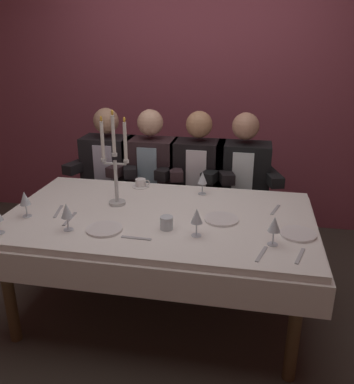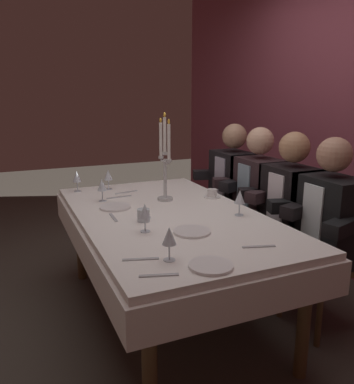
% 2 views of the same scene
% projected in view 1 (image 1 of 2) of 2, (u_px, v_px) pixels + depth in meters
% --- Properties ---
extents(ground_plane, '(12.00, 12.00, 0.00)m').
position_uv_depth(ground_plane, '(161.00, 312.00, 2.80)').
color(ground_plane, '#413A32').
extents(back_wall, '(6.00, 0.12, 2.70)m').
position_uv_depth(back_wall, '(198.00, 85.00, 3.84)').
color(back_wall, '#8E3E4D').
rests_on(back_wall, ground_plane).
extents(dining_table, '(1.94, 1.14, 0.74)m').
position_uv_depth(dining_table, '(159.00, 231.00, 2.58)').
color(dining_table, white).
rests_on(dining_table, ground_plane).
extents(candelabra, '(0.19, 0.11, 0.62)m').
position_uv_depth(candelabra, '(115.00, 167.00, 2.60)').
color(candelabra, silver).
rests_on(candelabra, dining_table).
extents(dinner_plate_0, '(0.20, 0.20, 0.01)m').
position_uv_depth(dinner_plate_0, '(298.00, 234.00, 2.27)').
color(dinner_plate_0, white).
rests_on(dinner_plate_0, dining_table).
extents(dinner_plate_1, '(0.21, 0.21, 0.01)m').
position_uv_depth(dinner_plate_1, '(104.00, 229.00, 2.32)').
color(dinner_plate_1, white).
rests_on(dinner_plate_1, dining_table).
extents(dinner_plate_2, '(0.21, 0.21, 0.01)m').
position_uv_depth(dinner_plate_2, '(221.00, 219.00, 2.45)').
color(dinner_plate_2, white).
rests_on(dinner_plate_2, dining_table).
extents(wine_glass_0, '(0.07, 0.07, 0.16)m').
position_uv_depth(wine_glass_0, '(25.00, 199.00, 2.47)').
color(wine_glass_0, silver).
rests_on(wine_glass_0, dining_table).
extents(wine_glass_1, '(0.07, 0.07, 0.16)m').
position_uv_depth(wine_glass_1, '(197.00, 217.00, 2.22)').
color(wine_glass_1, silver).
rests_on(wine_glass_1, dining_table).
extents(wine_glass_2, '(0.07, 0.07, 0.16)m').
position_uv_depth(wine_glass_2, '(274.00, 225.00, 2.12)').
color(wine_glass_2, silver).
rests_on(wine_glass_2, dining_table).
extents(wine_glass_3, '(0.07, 0.07, 0.16)m').
position_uv_depth(wine_glass_3, '(67.00, 212.00, 2.29)').
color(wine_glass_3, silver).
rests_on(wine_glass_3, dining_table).
extents(wine_glass_5, '(0.07, 0.07, 0.16)m').
position_uv_depth(wine_glass_5, '(202.00, 178.00, 2.82)').
color(wine_glass_5, silver).
rests_on(wine_glass_5, dining_table).
extents(water_tumbler_0, '(0.07, 0.07, 0.08)m').
position_uv_depth(water_tumbler_0, '(167.00, 223.00, 2.33)').
color(water_tumbler_0, silver).
rests_on(water_tumbler_0, dining_table).
extents(coffee_cup_0, '(0.13, 0.12, 0.06)m').
position_uv_depth(coffee_cup_0, '(141.00, 183.00, 2.99)').
color(coffee_cup_0, white).
rests_on(coffee_cup_0, dining_table).
extents(fork_0, '(0.17, 0.02, 0.01)m').
position_uv_depth(fork_0, '(136.00, 238.00, 2.23)').
color(fork_0, '#B7B7BC').
rests_on(fork_0, dining_table).
extents(spoon_1, '(0.07, 0.17, 0.01)m').
position_uv_depth(spoon_1, '(300.00, 256.00, 2.05)').
color(spoon_1, '#B7B7BC').
rests_on(spoon_1, dining_table).
extents(knife_2, '(0.06, 0.19, 0.01)m').
position_uv_depth(knife_2, '(58.00, 211.00, 2.57)').
color(knife_2, '#B7B7BC').
rests_on(knife_2, dining_table).
extents(spoon_3, '(0.07, 0.17, 0.01)m').
position_uv_depth(spoon_3, '(275.00, 210.00, 2.59)').
color(spoon_3, '#B7B7BC').
rests_on(spoon_3, dining_table).
extents(spoon_4, '(0.07, 0.17, 0.01)m').
position_uv_depth(spoon_4, '(261.00, 254.00, 2.06)').
color(spoon_4, '#B7B7BC').
rests_on(spoon_4, dining_table).
extents(knife_5, '(0.03, 0.19, 0.01)m').
position_uv_depth(knife_5, '(70.00, 219.00, 2.46)').
color(knife_5, '#B7B7BC').
rests_on(knife_5, dining_table).
extents(seated_diner_0, '(0.63, 0.48, 1.24)m').
position_uv_depth(seated_diner_0, '(109.00, 167.00, 3.47)').
color(seated_diner_0, brown).
rests_on(seated_diner_0, ground_plane).
extents(seated_diner_1, '(0.63, 0.48, 1.24)m').
position_uv_depth(seated_diner_1, '(151.00, 170.00, 3.40)').
color(seated_diner_1, brown).
rests_on(seated_diner_1, ground_plane).
extents(seated_diner_2, '(0.63, 0.48, 1.24)m').
position_uv_depth(seated_diner_2, '(198.00, 173.00, 3.33)').
color(seated_diner_2, brown).
rests_on(seated_diner_2, ground_plane).
extents(seated_diner_3, '(0.63, 0.48, 1.24)m').
position_uv_depth(seated_diner_3, '(243.00, 175.00, 3.27)').
color(seated_diner_3, brown).
rests_on(seated_diner_3, ground_plane).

